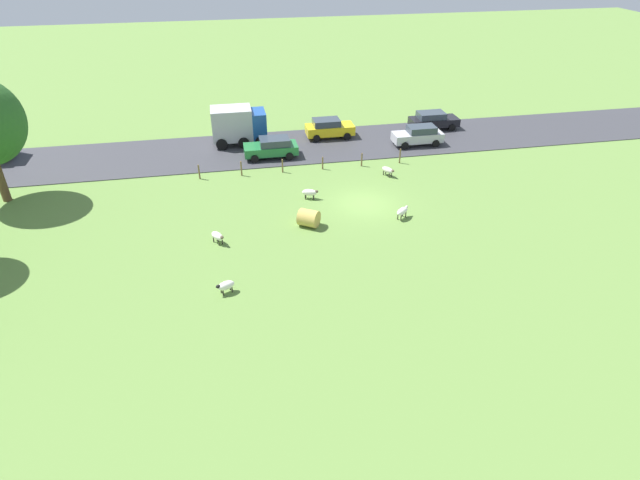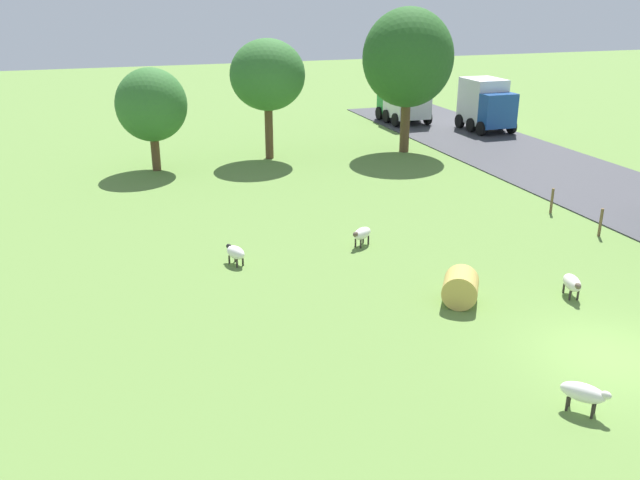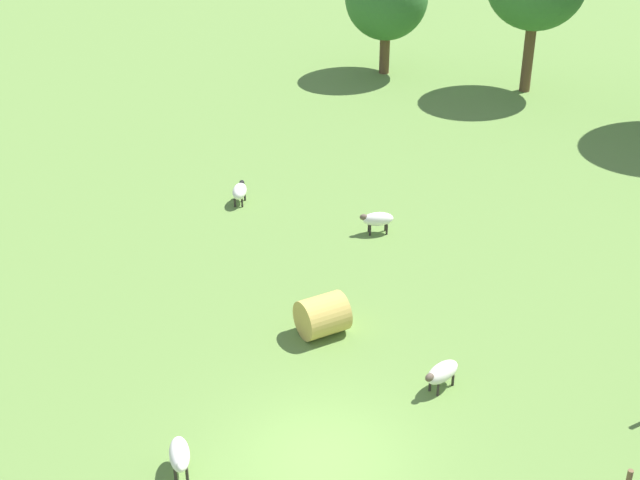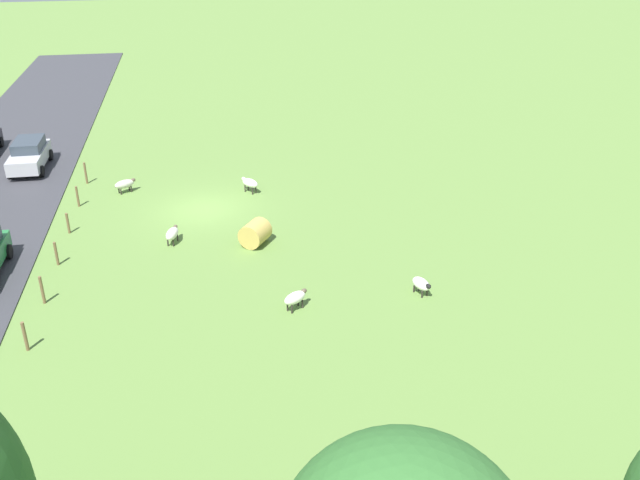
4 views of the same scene
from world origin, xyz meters
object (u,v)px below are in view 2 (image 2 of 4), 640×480
sheep_0 (572,283)px  tree_1 (151,105)px  truck_0 (405,97)px  hay_bale_0 (460,287)px  sheep_4 (235,252)px  tree_2 (408,58)px  sheep_1 (362,234)px  tree_0 (268,75)px  truck_1 (486,104)px  sheep_2 (584,393)px

sheep_0 → tree_1: tree_1 is taller
truck_0 → hay_bale_0: bearing=-111.9°
sheep_4 → tree_2: bearing=47.0°
sheep_0 → truck_0: (7.86, 29.60, 1.43)m
sheep_1 → tree_0: size_ratio=0.16×
tree_2 → truck_1: (8.15, 4.03, -3.74)m
sheep_4 → truck_0: size_ratio=0.26×
tree_1 → truck_1: bearing=9.3°
tree_2 → truck_0: (4.04, 8.66, -3.73)m
sheep_1 → tree_1: size_ratio=0.19×
sheep_2 → tree_0: (-0.60, 27.39, 4.31)m
sheep_1 → sheep_4: size_ratio=1.01×
sheep_4 → tree_2: 20.76m
tree_0 → truck_1: tree_0 is taller
sheep_0 → hay_bale_0: bearing=168.9°
tree_0 → sheep_4: bearing=-108.8°
tree_0 → tree_2: tree_2 is taller
sheep_0 → hay_bale_0: hay_bale_0 is taller
sheep_1 → tree_2: 17.56m
sheep_2 → truck_0: bearing=71.4°
hay_bale_0 → truck_1: (15.69, 24.25, 1.35)m
sheep_0 → sheep_2: (-3.95, -5.48, 0.05)m
sheep_2 → tree_0: size_ratio=0.16×
tree_0 → truck_0: (12.41, 7.70, -2.93)m
sheep_2 → tree_2: (7.77, 26.43, 5.11)m
sheep_0 → sheep_4: 11.69m
sheep_1 → sheep_4: (-5.10, -0.29, -0.04)m
hay_bale_0 → tree_0: size_ratio=0.18×
truck_1 → sheep_0: bearing=-115.6°
sheep_4 → truck_0: truck_0 is taller
sheep_2 → tree_1: bearing=105.3°
sheep_0 → hay_bale_0: 3.79m
hay_bale_0 → tree_2: (7.54, 20.22, 5.09)m
sheep_1 → sheep_2: size_ratio=0.99×
sheep_1 → truck_1: size_ratio=0.26×
truck_0 → sheep_2: bearing=-108.6°
sheep_4 → truck_0: (17.75, 23.37, 1.45)m
sheep_0 → truck_0: 30.66m
sheep_0 → truck_0: truck_0 is taller
tree_1 → tree_2: bearing=-0.8°
tree_2 → truck_0: 10.25m
sheep_1 → truck_0: truck_0 is taller
tree_0 → tree_1: size_ratio=1.23×
sheep_0 → truck_0: bearing=75.1°
sheep_2 → truck_1: size_ratio=0.27×
hay_bale_0 → tree_2: bearing=69.5°
sheep_1 → sheep_2: bearing=-86.0°
truck_0 → truck_1: bearing=-48.3°
tree_2 → truck_1: tree_2 is taller
sheep_1 → truck_0: (12.65, 23.07, 1.41)m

